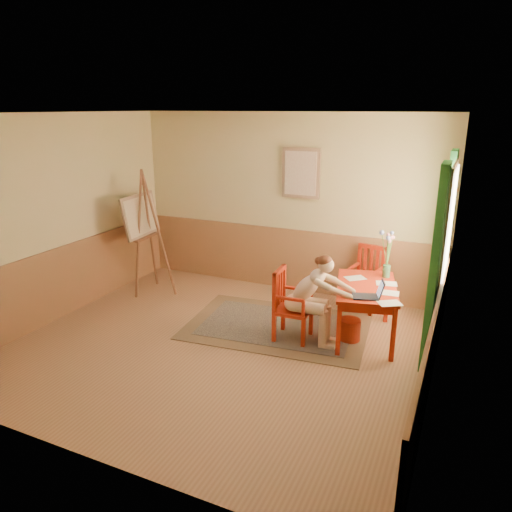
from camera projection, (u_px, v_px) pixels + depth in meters
The scene contains 14 objects.
room at pixel (217, 238), 5.62m from camera, with size 5.04×4.54×2.84m.
wainscot at pixel (247, 287), 6.58m from camera, with size 5.00×4.50×1.00m.
window at pixel (443, 242), 5.64m from camera, with size 0.12×2.01×2.20m.
wall_portrait at pixel (301, 173), 7.29m from camera, with size 0.60×0.05×0.76m.
rug at pixel (277, 326), 6.54m from camera, with size 2.55×1.84×0.02m.
table at pixel (366, 292), 6.05m from camera, with size 0.98×1.33×0.72m.
chair_left at pixel (290, 305), 6.08m from camera, with size 0.45×0.43×0.93m.
chair_back at pixel (366, 278), 7.02m from camera, with size 0.48×0.50×0.94m.
figure at pixel (312, 295), 5.90m from camera, with size 0.88×0.39×1.18m.
laptop at pixel (370, 294), 5.63m from camera, with size 0.40×0.31×0.21m.
papers at pixel (379, 289), 5.91m from camera, with size 0.87×0.98×0.00m.
vase at pixel (387, 256), 6.26m from camera, with size 0.22×0.33×0.62m.
wastebasket at pixel (350, 330), 6.12m from camera, with size 0.27×0.27×0.29m, color #B93317.
easel at pixel (143, 221), 7.50m from camera, with size 0.68×0.88×1.97m.
Camera 1 is at (2.66, -4.76, 2.86)m, focal length 33.71 mm.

